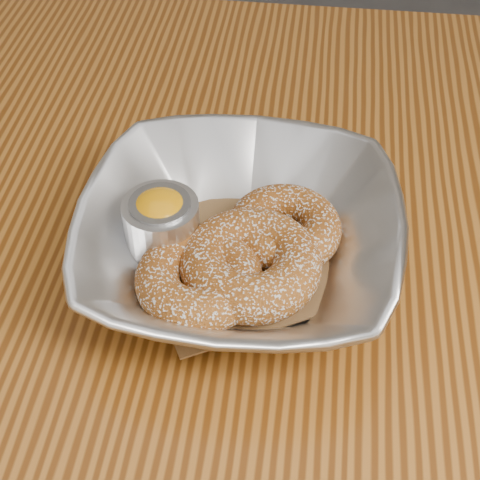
# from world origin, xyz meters

# --- Properties ---
(table) EXTENTS (1.20, 0.80, 0.75)m
(table) POSITION_xyz_m (0.00, 0.00, 0.65)
(table) COLOR brown
(table) RESTS_ON ground_plane
(serving_bowl) EXTENTS (0.24, 0.24, 0.06)m
(serving_bowl) POSITION_xyz_m (-0.04, -0.03, 0.78)
(serving_bowl) COLOR silver
(serving_bowl) RESTS_ON table
(parchment) EXTENTS (0.20, 0.20, 0.00)m
(parchment) POSITION_xyz_m (-0.04, -0.03, 0.76)
(parchment) COLOR brown
(parchment) RESTS_ON table
(donut_back) EXTENTS (0.11, 0.11, 0.03)m
(donut_back) POSITION_xyz_m (-0.01, -0.01, 0.78)
(donut_back) COLOR brown
(donut_back) RESTS_ON parchment
(donut_front) EXTENTS (0.11, 0.11, 0.04)m
(donut_front) POSITION_xyz_m (-0.03, -0.05, 0.78)
(donut_front) COLOR brown
(donut_front) RESTS_ON parchment
(donut_extra) EXTENTS (0.11, 0.11, 0.03)m
(donut_extra) POSITION_xyz_m (-0.07, -0.07, 0.78)
(donut_extra) COLOR brown
(donut_extra) RESTS_ON parchment
(ramekin) EXTENTS (0.06, 0.06, 0.06)m
(ramekin) POSITION_xyz_m (-0.10, -0.03, 0.79)
(ramekin) COLOR silver
(ramekin) RESTS_ON table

